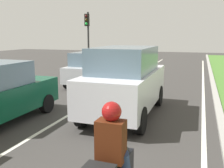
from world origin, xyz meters
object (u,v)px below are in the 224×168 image
Objects in this scene: rider_person at (112,139)px; car_suv_ahead at (125,81)px; car_hatchback_far at (90,69)px; traffic_light_overhead_left at (88,30)px.

car_suv_ahead is at bearing 104.80° from rider_person.
car_hatchback_far is 6.63m from traffic_light_overhead_left.
car_suv_ahead is at bearing -54.34° from car_hatchback_far.
rider_person is 16.65m from traffic_light_overhead_left.
car_suv_ahead is 11.92m from traffic_light_overhead_left.
car_suv_ahead is 3.87× the size of rider_person.
car_suv_ahead is 1.03× the size of traffic_light_overhead_left.
rider_person is at bearing -64.65° from car_hatchback_far.
car_hatchback_far is (-3.26, 4.49, -0.28)m from car_suv_ahead.
traffic_light_overhead_left is (-7.16, 14.92, 1.83)m from rider_person.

